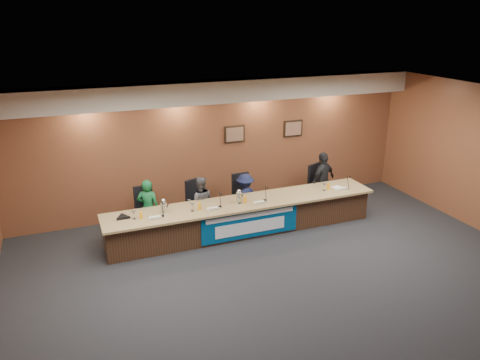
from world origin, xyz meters
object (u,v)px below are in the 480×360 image
at_px(panelist_a, 148,208).
at_px(panelist_d, 323,180).
at_px(panelist_b, 200,202).
at_px(office_chair_b, 199,206).
at_px(dais_body, 243,218).
at_px(carafe_left, 164,207).
at_px(office_chair_d, 320,188).
at_px(panelist_c, 245,197).
at_px(office_chair_a, 148,214).
at_px(office_chair_c, 244,200).
at_px(speakerphone, 123,217).
at_px(banner, 250,224).
at_px(carafe_mid, 239,197).

height_order(panelist_a, panelist_d, panelist_d).
bearing_deg(panelist_d, panelist_b, -23.55).
height_order(panelist_a, office_chair_b, panelist_a).
height_order(dais_body, panelist_d, panelist_d).
distance_m(office_chair_b, carafe_left, 1.24).
bearing_deg(office_chair_d, carafe_left, 167.61).
distance_m(office_chair_b, office_chair_d, 3.16).
distance_m(dais_body, panelist_c, 0.69).
bearing_deg(office_chair_a, panelist_c, -12.63).
xyz_separation_m(dais_body, office_chair_b, (-0.80, 0.68, 0.13)).
height_order(office_chair_b, office_chair_d, same).
height_order(dais_body, office_chair_c, dais_body).
height_order(panelist_c, speakerphone, panelist_c).
xyz_separation_m(panelist_d, carafe_left, (-4.12, -0.59, 0.15)).
xyz_separation_m(panelist_a, carafe_left, (0.21, -0.59, 0.22)).
distance_m(panelist_c, office_chair_d, 2.08).
relative_size(banner, office_chair_a, 4.58).
bearing_deg(office_chair_d, office_chair_c, 158.17).
bearing_deg(office_chair_b, banner, -73.02).
bearing_deg(speakerphone, banner, -9.92).
relative_size(panelist_b, office_chair_a, 2.55).
relative_size(panelist_c, speakerphone, 3.59).
bearing_deg(office_chair_c, panelist_d, -2.07).
bearing_deg(dais_body, speakerphone, 179.17).
bearing_deg(office_chair_d, banner, -176.84).
height_order(panelist_a, panelist_b, panelist_a).
bearing_deg(dais_body, office_chair_d, 16.17).
bearing_deg(panelist_c, dais_body, 43.27).
bearing_deg(speakerphone, panelist_a, 41.92).
xyz_separation_m(office_chair_a, office_chair_b, (1.18, 0.00, 0.00)).
height_order(panelist_a, carafe_left, panelist_a).
bearing_deg(dais_body, carafe_left, -179.94).
distance_m(office_chair_a, carafe_left, 0.82).
xyz_separation_m(office_chair_b, office_chair_d, (3.16, 0.00, 0.00)).
bearing_deg(carafe_left, banner, -13.18).
bearing_deg(speakerphone, carafe_left, -2.74).
bearing_deg(panelist_a, panelist_d, -156.05).
xyz_separation_m(dais_body, panelist_d, (2.36, 0.58, 0.37)).
distance_m(banner, office_chair_c, 1.14).
bearing_deg(office_chair_d, carafe_mid, 174.37).
relative_size(dais_body, carafe_left, 24.46).
bearing_deg(office_chair_c, dais_body, -111.82).
bearing_deg(panelist_c, office_chair_d, 161.92).
height_order(panelist_c, office_chair_d, panelist_c).
bearing_deg(carafe_mid, panelist_b, 138.13).
bearing_deg(office_chair_d, panelist_a, 159.49).
relative_size(panelist_a, office_chair_b, 2.73).
height_order(panelist_b, office_chair_c, panelist_b).
relative_size(office_chair_d, speakerphone, 1.50).
bearing_deg(speakerphone, panelist_d, 6.30).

